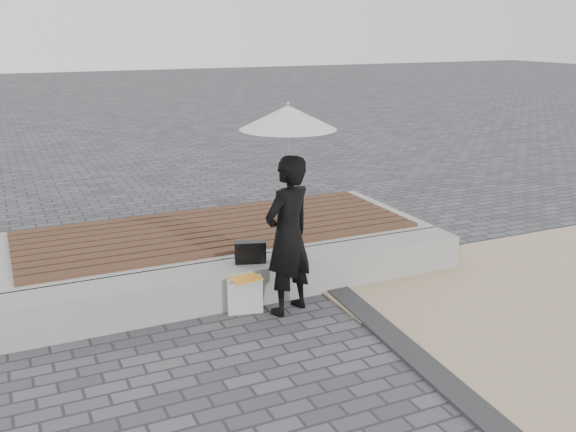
{
  "coord_description": "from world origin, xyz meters",
  "views": [
    {
      "loc": [
        -2.31,
        -4.25,
        2.75
      ],
      "look_at": [
        0.18,
        1.15,
        1.0
      ],
      "focal_mm": 40.02,
      "sensor_mm": 36.0,
      "label": 1
    }
  ],
  "objects_px": {
    "handbag": "(250,252)",
    "woman": "(288,236)",
    "seating_ledge": "(254,280)",
    "parasol": "(288,117)",
    "canvas_tote": "(245,294)"
  },
  "relations": [
    {
      "from": "seating_ledge",
      "to": "handbag",
      "type": "xyz_separation_m",
      "value": [
        -0.04,
        0.0,
        0.31
      ]
    },
    {
      "from": "parasol",
      "to": "canvas_tote",
      "type": "relative_size",
      "value": 3.16
    },
    {
      "from": "canvas_tote",
      "to": "parasol",
      "type": "bearing_deg",
      "value": -9.55
    },
    {
      "from": "seating_ledge",
      "to": "handbag",
      "type": "distance_m",
      "value": 0.32
    },
    {
      "from": "parasol",
      "to": "woman",
      "type": "bearing_deg",
      "value": 0.0
    },
    {
      "from": "seating_ledge",
      "to": "canvas_tote",
      "type": "bearing_deg",
      "value": -127.78
    },
    {
      "from": "seating_ledge",
      "to": "handbag",
      "type": "height_order",
      "value": "handbag"
    },
    {
      "from": "seating_ledge",
      "to": "handbag",
      "type": "bearing_deg",
      "value": 172.59
    },
    {
      "from": "seating_ledge",
      "to": "woman",
      "type": "distance_m",
      "value": 0.77
    },
    {
      "from": "woman",
      "to": "canvas_tote",
      "type": "relative_size",
      "value": 4.34
    },
    {
      "from": "woman",
      "to": "parasol",
      "type": "relative_size",
      "value": 1.37
    },
    {
      "from": "seating_ledge",
      "to": "parasol",
      "type": "height_order",
      "value": "parasol"
    },
    {
      "from": "handbag",
      "to": "woman",
      "type": "bearing_deg",
      "value": -46.84
    },
    {
      "from": "seating_ledge",
      "to": "parasol",
      "type": "bearing_deg",
      "value": -67.86
    },
    {
      "from": "seating_ledge",
      "to": "canvas_tote",
      "type": "distance_m",
      "value": 0.35
    }
  ]
}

